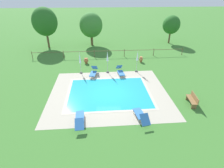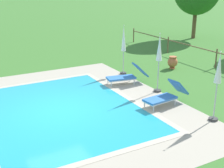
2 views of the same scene
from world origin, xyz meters
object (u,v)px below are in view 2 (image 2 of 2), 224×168
object	(u,v)px
sun_lounger_north_near_steps	(166,96)
sun_lounger_north_far	(127,76)
patio_umbrella_closed_row_west	(124,43)
patio_umbrella_closed_row_mid_west	(159,53)
terracotta_urn_near_fence	(173,62)
patio_umbrella_closed_row_centre	(218,75)

from	to	relation	value
sun_lounger_north_near_steps	sun_lounger_north_far	distance (m)	2.92
patio_umbrella_closed_row_west	patio_umbrella_closed_row_mid_west	bearing A→B (deg)	-1.24
sun_lounger_north_near_steps	terracotta_urn_near_fence	xyz separation A→B (m)	(-3.89, 3.53, -0.02)
sun_lounger_north_near_steps	terracotta_urn_near_fence	world-z (taller)	sun_lounger_north_near_steps
patio_umbrella_closed_row_centre	terracotta_urn_near_fence	xyz separation A→B (m)	(-5.80, 2.95, -1.26)
patio_umbrella_closed_row_mid_west	patio_umbrella_closed_row_centre	world-z (taller)	patio_umbrella_closed_row_mid_west
patio_umbrella_closed_row_west	patio_umbrella_closed_row_centre	size ratio (longest dim) A/B	1.03
sun_lounger_north_far	patio_umbrella_closed_row_centre	world-z (taller)	patio_umbrella_closed_row_centre
sun_lounger_north_near_steps	patio_umbrella_closed_row_centre	distance (m)	2.35
sun_lounger_north_far	patio_umbrella_closed_row_mid_west	bearing A→B (deg)	21.05
patio_umbrella_closed_row_mid_west	terracotta_urn_near_fence	xyz separation A→B (m)	(-2.53, 2.89, -1.33)
patio_umbrella_closed_row_west	patio_umbrella_closed_row_mid_west	distance (m)	2.97
sun_lounger_north_far	patio_umbrella_closed_row_centre	bearing A→B (deg)	6.42
sun_lounger_north_near_steps	sun_lounger_north_far	xyz separation A→B (m)	(-2.92, 0.04, -0.00)
patio_umbrella_closed_row_west	patio_umbrella_closed_row_mid_west	xyz separation A→B (m)	(2.97, -0.06, 0.10)
terracotta_urn_near_fence	sun_lounger_north_far	bearing A→B (deg)	-74.44
patio_umbrella_closed_row_mid_west	patio_umbrella_closed_row_centre	distance (m)	3.27
patio_umbrella_closed_row_west	patio_umbrella_closed_row_centre	distance (m)	6.24
sun_lounger_north_near_steps	terracotta_urn_near_fence	distance (m)	5.26
sun_lounger_north_near_steps	patio_umbrella_closed_row_centre	bearing A→B (deg)	17.11
patio_umbrella_closed_row_west	terracotta_urn_near_fence	size ratio (longest dim) A/B	3.71
sun_lounger_north_far	terracotta_urn_near_fence	distance (m)	3.62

